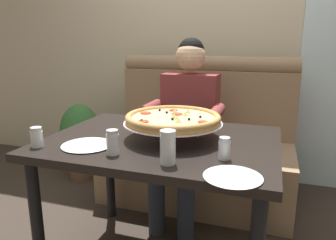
{
  "coord_description": "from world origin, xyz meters",
  "views": [
    {
      "loc": [
        0.53,
        -1.49,
        1.25
      ],
      "look_at": [
        0.02,
        0.04,
        0.85
      ],
      "focal_mm": 33.9,
      "sensor_mm": 36.0,
      "label": 1
    }
  ],
  "objects_px": {
    "plate_near_right": "(233,175)",
    "shaker_parmesan": "(37,138)",
    "diner_main": "(187,118)",
    "booth_bench": "(199,149)",
    "dining_table": "(161,156)",
    "potted_plant": "(81,138)",
    "plate_near_left": "(87,144)",
    "shaker_pepper_flakes": "(224,150)",
    "drinking_glass": "(168,150)",
    "shaker_oregano": "(113,144)",
    "pizza": "(173,119)"
  },
  "relations": [
    {
      "from": "shaker_oregano",
      "to": "drinking_glass",
      "type": "relative_size",
      "value": 0.79
    },
    {
      "from": "shaker_pepper_flakes",
      "to": "drinking_glass",
      "type": "distance_m",
      "value": 0.25
    },
    {
      "from": "pizza",
      "to": "shaker_parmesan",
      "type": "bearing_deg",
      "value": -150.13
    },
    {
      "from": "dining_table",
      "to": "pizza",
      "type": "height_order",
      "value": "pizza"
    },
    {
      "from": "booth_bench",
      "to": "dining_table",
      "type": "height_order",
      "value": "booth_bench"
    },
    {
      "from": "shaker_parmesan",
      "to": "plate_near_left",
      "type": "xyz_separation_m",
      "value": [
        0.22,
        0.09,
        -0.03
      ]
    },
    {
      "from": "dining_table",
      "to": "drinking_glass",
      "type": "bearing_deg",
      "value": -65.9
    },
    {
      "from": "pizza",
      "to": "plate_near_left",
      "type": "relative_size",
      "value": 2.06
    },
    {
      "from": "diner_main",
      "to": "plate_near_left",
      "type": "relative_size",
      "value": 5.11
    },
    {
      "from": "booth_bench",
      "to": "plate_near_right",
      "type": "xyz_separation_m",
      "value": [
        0.42,
        -1.29,
        0.37
      ]
    },
    {
      "from": "booth_bench",
      "to": "drinking_glass",
      "type": "relative_size",
      "value": 10.19
    },
    {
      "from": "booth_bench",
      "to": "plate_near_right",
      "type": "height_order",
      "value": "booth_bench"
    },
    {
      "from": "plate_near_right",
      "to": "shaker_parmesan",
      "type": "bearing_deg",
      "value": 175.97
    },
    {
      "from": "dining_table",
      "to": "drinking_glass",
      "type": "relative_size",
      "value": 8.25
    },
    {
      "from": "booth_bench",
      "to": "plate_near_left",
      "type": "xyz_separation_m",
      "value": [
        -0.3,
        -1.13,
        0.37
      ]
    },
    {
      "from": "plate_near_left",
      "to": "plate_near_right",
      "type": "bearing_deg",
      "value": -11.95
    },
    {
      "from": "plate_near_left",
      "to": "drinking_glass",
      "type": "xyz_separation_m",
      "value": [
        0.45,
        -0.1,
        0.05
      ]
    },
    {
      "from": "dining_table",
      "to": "potted_plant",
      "type": "distance_m",
      "value": 1.44
    },
    {
      "from": "booth_bench",
      "to": "diner_main",
      "type": "height_order",
      "value": "diner_main"
    },
    {
      "from": "shaker_oregano",
      "to": "drinking_glass",
      "type": "distance_m",
      "value": 0.27
    },
    {
      "from": "pizza",
      "to": "shaker_oregano",
      "type": "height_order",
      "value": "pizza"
    },
    {
      "from": "pizza",
      "to": "drinking_glass",
      "type": "bearing_deg",
      "value": -75.89
    },
    {
      "from": "dining_table",
      "to": "pizza",
      "type": "relative_size",
      "value": 2.32
    },
    {
      "from": "plate_near_left",
      "to": "drinking_glass",
      "type": "distance_m",
      "value": 0.46
    },
    {
      "from": "plate_near_right",
      "to": "booth_bench",
      "type": "bearing_deg",
      "value": 107.96
    },
    {
      "from": "booth_bench",
      "to": "shaker_oregano",
      "type": "distance_m",
      "value": 1.27
    },
    {
      "from": "booth_bench",
      "to": "dining_table",
      "type": "relative_size",
      "value": 1.23
    },
    {
      "from": "diner_main",
      "to": "shaker_pepper_flakes",
      "type": "xyz_separation_m",
      "value": [
        0.39,
        -0.84,
        0.08
      ]
    },
    {
      "from": "shaker_oregano",
      "to": "potted_plant",
      "type": "height_order",
      "value": "shaker_oregano"
    },
    {
      "from": "diner_main",
      "to": "booth_bench",
      "type": "bearing_deg",
      "value": 82.31
    },
    {
      "from": "shaker_parmesan",
      "to": "plate_near_right",
      "type": "xyz_separation_m",
      "value": [
        0.94,
        -0.07,
        -0.03
      ]
    },
    {
      "from": "shaker_parmesan",
      "to": "plate_near_right",
      "type": "distance_m",
      "value": 0.94
    },
    {
      "from": "pizza",
      "to": "potted_plant",
      "type": "distance_m",
      "value": 1.52
    },
    {
      "from": "diner_main",
      "to": "shaker_oregano",
      "type": "bearing_deg",
      "value": -95.59
    },
    {
      "from": "diner_main",
      "to": "plate_near_left",
      "type": "distance_m",
      "value": 0.91
    },
    {
      "from": "dining_table",
      "to": "potted_plant",
      "type": "relative_size",
      "value": 1.69
    },
    {
      "from": "booth_bench",
      "to": "dining_table",
      "type": "distance_m",
      "value": 0.95
    },
    {
      "from": "diner_main",
      "to": "plate_near_right",
      "type": "xyz_separation_m",
      "value": [
        0.45,
        -1.02,
        0.05
      ]
    },
    {
      "from": "diner_main",
      "to": "shaker_oregano",
      "type": "distance_m",
      "value": 0.94
    },
    {
      "from": "diner_main",
      "to": "shaker_pepper_flakes",
      "type": "bearing_deg",
      "value": -64.87
    },
    {
      "from": "pizza",
      "to": "potted_plant",
      "type": "xyz_separation_m",
      "value": [
        -1.16,
        0.86,
        -0.47
      ]
    },
    {
      "from": "booth_bench",
      "to": "shaker_oregano",
      "type": "xyz_separation_m",
      "value": [
        -0.13,
        -1.2,
        0.4
      ]
    },
    {
      "from": "diner_main",
      "to": "potted_plant",
      "type": "height_order",
      "value": "diner_main"
    },
    {
      "from": "shaker_oregano",
      "to": "plate_near_right",
      "type": "bearing_deg",
      "value": -9.11
    },
    {
      "from": "dining_table",
      "to": "plate_near_right",
      "type": "relative_size",
      "value": 5.33
    },
    {
      "from": "diner_main",
      "to": "potted_plant",
      "type": "bearing_deg",
      "value": 167.27
    },
    {
      "from": "shaker_oregano",
      "to": "diner_main",
      "type": "bearing_deg",
      "value": 84.41
    },
    {
      "from": "diner_main",
      "to": "shaker_pepper_flakes",
      "type": "height_order",
      "value": "diner_main"
    },
    {
      "from": "shaker_oregano",
      "to": "shaker_parmesan",
      "type": "relative_size",
      "value": 1.17
    },
    {
      "from": "shaker_pepper_flakes",
      "to": "drinking_glass",
      "type": "relative_size",
      "value": 0.68
    }
  ]
}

